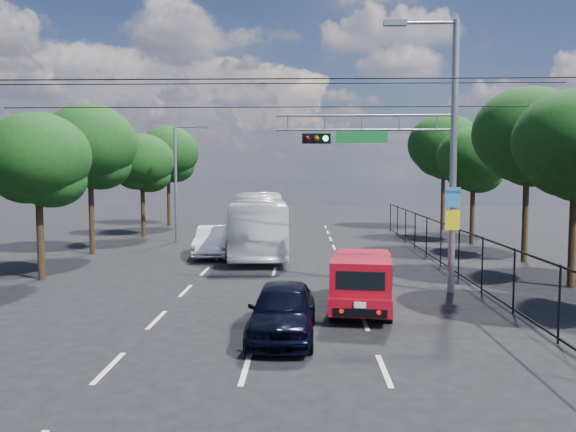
{
  "coord_description": "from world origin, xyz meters",
  "views": [
    {
      "loc": [
        1.25,
        -11.86,
        4.26
      ],
      "look_at": [
        0.73,
        6.98,
        2.8
      ],
      "focal_mm": 35.0,
      "sensor_mm": 36.0,
      "label": 1
    }
  ],
  "objects_px": {
    "red_pickup": "(362,280)",
    "navy_hatchback": "(283,310)",
    "signal_mast": "(419,144)",
    "white_bus": "(258,223)",
    "white_van": "(214,241)"
  },
  "relations": [
    {
      "from": "navy_hatchback",
      "to": "white_bus",
      "type": "relative_size",
      "value": 0.37
    },
    {
      "from": "navy_hatchback",
      "to": "white_bus",
      "type": "xyz_separation_m",
      "value": [
        -1.86,
        15.34,
        0.88
      ]
    },
    {
      "from": "signal_mast",
      "to": "white_bus",
      "type": "xyz_separation_m",
      "value": [
        -6.43,
        9.77,
        -3.65
      ]
    },
    {
      "from": "red_pickup",
      "to": "white_van",
      "type": "height_order",
      "value": "red_pickup"
    },
    {
      "from": "red_pickup",
      "to": "navy_hatchback",
      "type": "height_order",
      "value": "red_pickup"
    },
    {
      "from": "navy_hatchback",
      "to": "white_van",
      "type": "relative_size",
      "value": 0.9
    },
    {
      "from": "signal_mast",
      "to": "red_pickup",
      "type": "bearing_deg",
      "value": -129.69
    },
    {
      "from": "navy_hatchback",
      "to": "white_bus",
      "type": "distance_m",
      "value": 15.47
    },
    {
      "from": "signal_mast",
      "to": "white_van",
      "type": "distance_m",
      "value": 12.94
    },
    {
      "from": "red_pickup",
      "to": "signal_mast",
      "type": "bearing_deg",
      "value": 50.31
    },
    {
      "from": "signal_mast",
      "to": "navy_hatchback",
      "type": "xyz_separation_m",
      "value": [
        -4.57,
        -5.56,
        -4.53
      ]
    },
    {
      "from": "white_bus",
      "to": "white_van",
      "type": "bearing_deg",
      "value": -155.49
    },
    {
      "from": "white_bus",
      "to": "white_van",
      "type": "xyz_separation_m",
      "value": [
        -2.19,
        -1.22,
        -0.83
      ]
    },
    {
      "from": "white_van",
      "to": "white_bus",
      "type": "bearing_deg",
      "value": 26.65
    },
    {
      "from": "white_van",
      "to": "navy_hatchback",
      "type": "bearing_deg",
      "value": -76.39
    }
  ]
}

